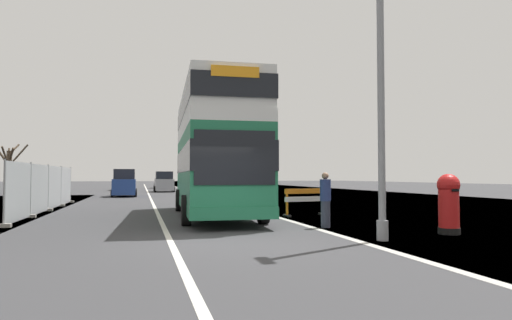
# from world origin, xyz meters

# --- Properties ---
(ground) EXTENTS (140.00, 280.00, 0.10)m
(ground) POSITION_xyz_m (0.63, 0.14, -0.05)
(ground) COLOR #38383A
(double_decker_bus) EXTENTS (3.21, 10.69, 4.96)m
(double_decker_bus) POSITION_xyz_m (0.80, 7.17, 2.64)
(double_decker_bus) COLOR #1E6B47
(double_decker_bus) RESTS_ON ground
(lamppost_foreground) EXTENTS (0.29, 0.70, 8.04)m
(lamppost_foreground) POSITION_xyz_m (3.79, -0.62, 3.79)
(lamppost_foreground) COLOR gray
(lamppost_foreground) RESTS_ON ground
(red_pillar_postbox) EXTENTS (0.62, 0.62, 1.68)m
(red_pillar_postbox) POSITION_xyz_m (6.24, 0.02, 0.92)
(red_pillar_postbox) COLOR black
(red_pillar_postbox) RESTS_ON ground
(roadworks_barrier) EXTENTS (1.90, 0.81, 1.11)m
(roadworks_barrier) POSITION_xyz_m (4.40, 6.34, 0.70)
(roadworks_barrier) COLOR orange
(roadworks_barrier) RESTS_ON ground
(construction_site_fence) EXTENTS (0.44, 13.80, 2.16)m
(construction_site_fence) POSITION_xyz_m (-6.24, 11.69, 1.03)
(construction_site_fence) COLOR #A8AAAD
(construction_site_fence) RESTS_ON ground
(car_oncoming_near) EXTENTS (1.91, 4.29, 2.17)m
(car_oncoming_near) POSITION_xyz_m (-3.32, 26.25, 1.01)
(car_oncoming_near) COLOR navy
(car_oncoming_near) RESTS_ON ground
(car_receding_mid) EXTENTS (2.03, 4.23, 2.10)m
(car_receding_mid) POSITION_xyz_m (0.27, 36.20, 0.98)
(car_receding_mid) COLOR gray
(car_receding_mid) RESTS_ON ground
(car_receding_far) EXTENTS (1.90, 4.43, 2.03)m
(car_receding_far) POSITION_xyz_m (-4.02, 42.87, 0.96)
(car_receding_far) COLOR black
(car_receding_far) RESTS_ON ground
(car_far_side) EXTENTS (2.03, 4.36, 2.15)m
(car_far_side) POSITION_xyz_m (0.73, 51.26, 1.00)
(car_far_side) COLOR silver
(car_far_side) RESTS_ON ground
(bare_tree_far_verge_near) EXTENTS (2.58, 2.21, 4.28)m
(bare_tree_far_verge_near) POSITION_xyz_m (-12.28, 28.61, 2.28)
(bare_tree_far_verge_near) COLOR #4C3D2D
(bare_tree_far_verge_near) RESTS_ON ground
(pedestrian_at_kerb) EXTENTS (0.34, 0.34, 1.73)m
(pedestrian_at_kerb) POSITION_xyz_m (3.54, 2.35, 0.87)
(pedestrian_at_kerb) COLOR #2D3342
(pedestrian_at_kerb) RESTS_ON ground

